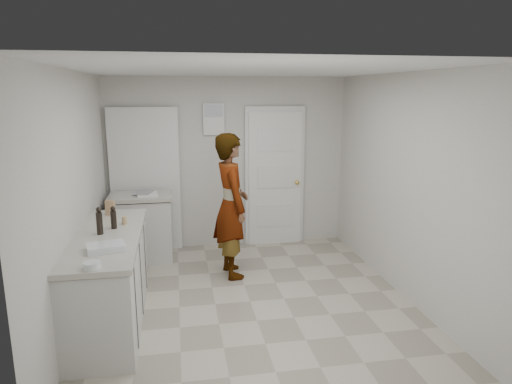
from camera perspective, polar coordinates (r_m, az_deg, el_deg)
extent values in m
plane|color=gray|center=(5.23, -0.75, -13.52)|extent=(4.00, 4.00, 0.00)
plane|color=beige|center=(6.76, -3.52, 3.59)|extent=(3.50, 0.00, 3.50)
plane|color=beige|center=(2.94, 5.56, -8.35)|extent=(3.50, 0.00, 3.50)
plane|color=beige|center=(4.86, -21.62, -0.79)|extent=(0.00, 4.00, 4.00)
plane|color=beige|center=(5.37, 17.96, 0.68)|extent=(0.00, 4.00, 4.00)
plane|color=silver|center=(4.71, -0.84, 15.01)|extent=(4.00, 4.00, 0.00)
cube|color=white|center=(6.85, 2.40, 1.59)|extent=(0.80, 0.05, 2.00)
cube|color=white|center=(6.87, 2.35, 1.88)|extent=(0.90, 0.04, 2.10)
sphere|color=#D8B453|center=(6.89, 5.17, 1.19)|extent=(0.07, 0.07, 0.07)
cube|color=white|center=(6.64, -5.30, 9.04)|extent=(0.30, 0.02, 0.45)
cube|color=black|center=(6.75, -13.65, 1.25)|extent=(0.90, 0.05, 2.04)
cube|color=white|center=(6.71, -13.67, 1.28)|extent=(0.98, 0.02, 2.10)
cube|color=silver|center=(4.86, -17.78, -10.65)|extent=(0.60, 1.90, 0.86)
cube|color=black|center=(5.03, -17.48, -14.75)|extent=(0.56, 1.86, 0.08)
cube|color=beige|center=(4.70, -18.16, -5.37)|extent=(0.64, 1.96, 0.05)
cube|color=silver|center=(6.48, -14.04, -4.60)|extent=(0.80, 0.55, 0.86)
cube|color=black|center=(6.60, -13.86, -7.84)|extent=(0.75, 0.54, 0.08)
cube|color=beige|center=(6.36, -14.26, -0.55)|extent=(0.84, 0.61, 0.05)
imported|color=silver|center=(5.67, -3.13, -1.72)|extent=(0.53, 0.72, 1.81)
cube|color=olive|center=(5.40, -17.76, -1.88)|extent=(0.11, 0.08, 0.17)
cylinder|color=tan|center=(4.99, -16.12, -3.42)|extent=(0.05, 0.05, 0.08)
cylinder|color=black|center=(4.86, -17.37, -3.32)|extent=(0.06, 0.06, 0.18)
sphere|color=black|center=(4.83, -17.46, -1.99)|extent=(0.05, 0.05, 0.05)
cylinder|color=black|center=(4.70, -18.98, -3.71)|extent=(0.06, 0.06, 0.22)
sphere|color=black|center=(4.67, -19.10, -2.09)|extent=(0.05, 0.05, 0.05)
cube|color=silver|center=(4.24, -18.26, -6.57)|extent=(0.36, 0.29, 0.06)
cube|color=white|center=(4.24, -18.25, -6.66)|extent=(0.32, 0.25, 0.04)
cylinder|color=silver|center=(3.86, -19.82, -8.62)|extent=(0.14, 0.14, 0.05)
sphere|color=white|center=(3.85, -20.14, -8.67)|extent=(0.05, 0.05, 0.05)
sphere|color=white|center=(3.86, -19.50, -8.56)|extent=(0.05, 0.05, 0.05)
cube|color=white|center=(6.35, -13.42, -0.25)|extent=(0.30, 0.37, 0.01)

